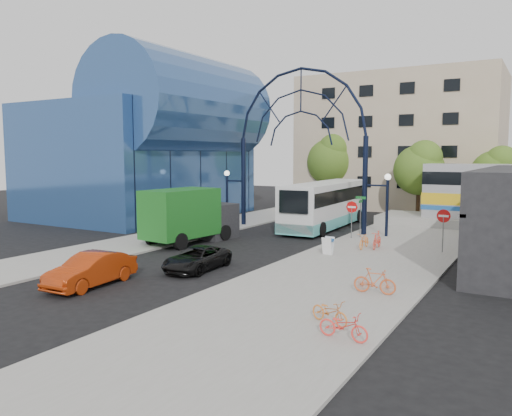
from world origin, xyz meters
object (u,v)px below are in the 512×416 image
Objects in this scene: gateway_arch at (301,116)px; tree_north_a at (420,167)px; bike_near_b at (377,240)px; bike_far_b at (375,281)px; do_not_enter_sign at (443,220)px; bike_near_a at (364,241)px; red_sedan at (91,270)px; stop_sign at (352,210)px; street_name_sign at (361,208)px; tree_north_c at (497,171)px; bike_far_c at (343,326)px; city_bus at (327,204)px; black_suv at (197,259)px; green_truck at (191,216)px; bike_far_a at (330,312)px; sandwich_board at (328,244)px; tree_north_b at (332,159)px.

gateway_arch reaches higher than tree_north_a.
bike_far_b is at bearing -76.00° from bike_near_b.
tree_north_a is (-4.88, 15.93, 2.63)m from do_not_enter_sign.
red_sedan is at bearing -121.47° from bike_near_a.
bike_near_a is (1.94, -3.16, -1.41)m from stop_sign.
tree_north_a is at bearing 4.55° from bike_far_b.
tree_north_a is at bearing 107.03° from do_not_enter_sign.
street_name_sign reaches higher than do_not_enter_sign.
stop_sign is 13.67m from bike_far_b.
bike_far_b is (-1.86, -28.39, -3.64)m from tree_north_c.
city_bus is at bearing 28.71° from bike_far_c.
tree_north_a is 1.69× the size of black_suv.
red_sedan is at bearing 108.42° from bike_far_b.
bike_near_a is (6.74, -5.16, -7.97)m from gateway_arch.
gateway_arch is 11.42m from green_truck.
street_name_sign is 1.63× the size of bike_far_b.
black_suv is (-9.76, -10.37, -1.40)m from do_not_enter_sign.
city_bus is at bearing 23.83° from bike_far_b.
black_suv is 11.18m from bike_far_c.
bike_near_b is at bearing 31.74° from bike_far_a.
tree_north_c is 34.02m from bike_far_c.
sandwich_board is 3.66m from bike_near_b.
stop_sign is at bearing -64.17° from tree_north_b.
green_truck is 18.80m from bike_far_c.
tree_north_c reaches higher than bike_near_a.
black_suv is at bearing -44.49° from green_truck.
green_truck reaches higher than red_sedan.
bike_near_b is 10.02m from bike_far_b.
red_sedan is (-6.08, -17.74, -1.41)m from street_name_sign.
green_truck reaches higher than do_not_enter_sign.
do_not_enter_sign is at bearing 10.99° from bike_near_b.
gateway_arch is at bearing 91.25° from black_suv.
tree_north_b reaches higher than stop_sign.
red_sedan is at bearing -120.23° from sandwich_board.
bike_near_b is 14.15m from bike_far_a.
tree_north_a reaches higher than city_bus.
bike_far_c is (0.90, -1.12, 0.02)m from bike_far_a.
green_truck is (-14.83, -4.35, -0.21)m from do_not_enter_sign.
bike_near_a is at bearing 34.72° from bike_far_a.
bike_near_b is at bearing 18.30° from bike_far_c.
green_truck is at bearing 62.19° from bike_far_b.
tree_north_c is at bearing 71.38° from bike_near_a.
tree_north_b reaches higher than tree_north_a.
bike_far_b is (0.19, 4.29, 0.11)m from bike_far_a.
stop_sign is at bearing 118.74° from bike_near_a.
do_not_enter_sign reaches higher than bike_far_a.
gateway_arch reaches higher than stop_sign.
sandwich_board is at bearing -82.43° from stop_sign.
city_bus is at bearing 122.98° from bike_near_a.
gateway_arch is 1.05× the size of city_bus.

